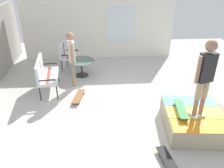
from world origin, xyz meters
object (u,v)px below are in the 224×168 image
at_px(patio_chair_near_house, 66,53).
at_px(patio_table, 81,65).
at_px(skate_ramp, 194,120).
at_px(patio_bench, 44,72).
at_px(person_skater, 205,74).
at_px(person_watching, 72,56).
at_px(skateboard_on_ramp, 181,109).
at_px(skateboard_by_bench, 78,96).
at_px(skateboard_spare, 168,161).

distance_m(patio_chair_near_house, patio_table, 0.87).
bearing_deg(skate_ramp, patio_table, 41.76).
xyz_separation_m(skate_ramp, patio_table, (3.11, 2.77, 0.18)).
height_order(patio_bench, person_skater, person_skater).
bearing_deg(skate_ramp, person_watching, 52.37).
relative_size(patio_bench, patio_table, 1.45).
xyz_separation_m(person_watching, skateboard_on_ramp, (-2.27, -2.63, -0.50)).
bearing_deg(skateboard_by_bench, skateboard_spare, -143.97).
bearing_deg(skate_ramp, patio_chair_near_house, 41.68).
relative_size(skateboard_spare, skateboard_on_ramp, 1.00).
bearing_deg(patio_bench, person_skater, -120.89).
bearing_deg(person_watching, patio_chair_near_house, 13.53).
height_order(patio_bench, skateboard_by_bench, patio_bench).
bearing_deg(skateboard_by_bench, patio_chair_near_house, 13.27).
height_order(patio_bench, skateboard_on_ramp, patio_bench).
bearing_deg(patio_bench, skateboard_on_ramp, -121.09).
relative_size(skate_ramp, person_watching, 1.16).
height_order(patio_bench, patio_table, patio_bench).
distance_m(skate_ramp, patio_table, 4.17).
relative_size(skate_ramp, patio_chair_near_house, 2.00).
bearing_deg(person_skater, patio_table, 40.05).
relative_size(patio_bench, patio_chair_near_house, 1.28).
bearing_deg(patio_bench, skate_ramp, -119.04).
bearing_deg(skateboard_spare, skateboard_by_bench, 36.03).
bearing_deg(patio_chair_near_house, person_watching, -166.47).
xyz_separation_m(patio_bench, skateboard_by_bench, (-0.59, -1.01, -0.53)).
relative_size(patio_table, person_watching, 0.51).
height_order(skate_ramp, skateboard_by_bench, skate_ramp).
distance_m(patio_table, person_watching, 1.05).
bearing_deg(patio_table, skate_ramp, -138.24).
xyz_separation_m(skateboard_by_bench, skateboard_on_ramp, (-1.50, -2.46, 0.45)).
bearing_deg(patio_table, skateboard_by_bench, 178.60).
xyz_separation_m(person_skater, skateboard_on_ramp, (0.17, 0.31, -0.95)).
relative_size(patio_table, skateboard_on_ramp, 1.10).
bearing_deg(skateboard_spare, person_watching, 31.51).
bearing_deg(person_skater, patio_bench, 59.11).
height_order(skate_ramp, skateboard_spare, skate_ramp).
relative_size(person_skater, skateboard_by_bench, 2.14).
distance_m(skate_ramp, skateboard_by_bench, 3.21).
distance_m(skateboard_by_bench, skateboard_on_ramp, 2.92).
bearing_deg(skateboard_spare, patio_bench, 42.34).
height_order(patio_chair_near_house, patio_table, patio_chair_near_house).
distance_m(person_skater, skateboard_by_bench, 3.52).
distance_m(patio_bench, skateboard_by_bench, 1.28).
relative_size(person_watching, skateboard_by_bench, 2.14).
relative_size(patio_chair_near_house, person_watching, 0.58).
xyz_separation_m(person_watching, skateboard_spare, (-3.36, -2.06, -0.95)).
bearing_deg(person_watching, patio_table, -14.81).
xyz_separation_m(skateboard_spare, skateboard_on_ramp, (1.09, -0.57, 0.45)).
relative_size(patio_chair_near_house, skateboard_by_bench, 1.24).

